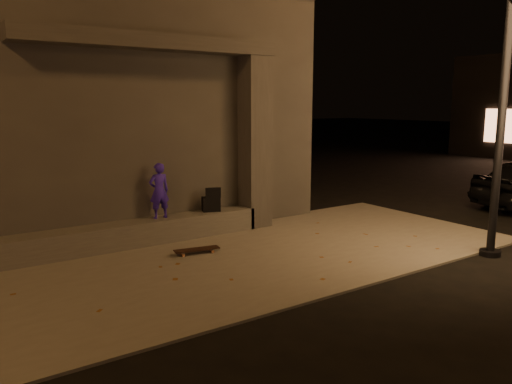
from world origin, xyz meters
TOP-DOWN VIEW (x-y plane):
  - ground at (0.00, 0.00)m, footprint 120.00×120.00m
  - sidewalk at (0.00, 2.00)m, footprint 11.00×4.40m
  - building at (-1.00, 6.49)m, footprint 9.00×5.10m
  - ledge at (-1.50, 3.75)m, footprint 6.00×0.55m
  - column at (1.70, 3.75)m, footprint 0.55×0.55m
  - canopy at (-0.50, 3.80)m, footprint 5.00×0.70m
  - skateboarder at (-0.52, 3.75)m, footprint 0.41×0.28m
  - backpack at (0.61, 3.75)m, footprint 0.41×0.33m
  - skateboard at (-0.33, 2.59)m, footprint 0.84×0.35m
  - street_lamp_0 at (4.00, -0.34)m, footprint 0.36×0.36m

SIDE VIEW (x-z plane):
  - ground at x=0.00m, z-range 0.00..0.00m
  - sidewalk at x=0.00m, z-range 0.00..0.04m
  - skateboard at x=-0.33m, z-range 0.07..0.16m
  - ledge at x=-1.50m, z-range 0.04..0.49m
  - backpack at x=0.61m, z-range 0.41..0.91m
  - skateboarder at x=-0.52m, z-range 0.49..1.57m
  - column at x=1.70m, z-range 0.04..3.64m
  - building at x=-1.00m, z-range -0.01..5.22m
  - canopy at x=-0.50m, z-range 3.64..3.92m
  - street_lamp_0 at x=4.00m, z-range 0.49..8.11m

